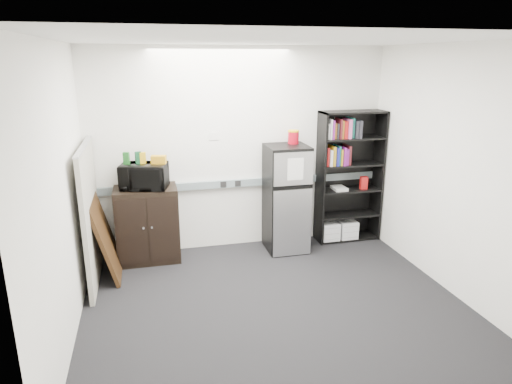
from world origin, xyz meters
TOP-DOWN VIEW (x-y plane):
  - floor at (0.00, 0.00)m, footprint 4.00×4.00m
  - wall_back at (0.00, 1.75)m, footprint 4.00×0.02m
  - wall_right at (2.00, 0.00)m, footprint 0.02×3.50m
  - wall_left at (-2.00, 0.00)m, footprint 0.02×3.50m
  - ceiling at (0.00, 0.00)m, footprint 4.00×3.50m
  - electrical_raceway at (0.00, 1.72)m, footprint 3.92×0.05m
  - wall_note at (-0.35, 1.74)m, footprint 0.14×0.00m
  - bookshelf at (1.51, 1.57)m, footprint 0.90×0.34m
  - cubicle_partition at (-1.90, 1.08)m, footprint 0.06×1.30m
  - cabinet at (-1.28, 1.50)m, footprint 0.78×0.52m
  - microwave at (-1.28, 1.48)m, footprint 0.63×0.50m
  - snack_box_a at (-1.47, 1.52)m, footprint 0.08×0.07m
  - snack_box_b at (-1.33, 1.52)m, footprint 0.08×0.07m
  - snack_box_c at (-1.28, 1.52)m, footprint 0.07×0.06m
  - snack_bag at (-1.09, 1.47)m, footprint 0.20×0.14m
  - refrigerator at (0.56, 1.42)m, footprint 0.54×0.57m
  - coffee_can at (0.68, 1.55)m, footprint 0.15×0.15m
  - framed_poster at (-1.77, 1.16)m, footprint 0.30×0.77m

SIDE VIEW (x-z plane):
  - floor at x=0.00m, z-range 0.00..0.00m
  - cabinet at x=-1.28m, z-range 0.00..0.98m
  - framed_poster at x=-1.77m, z-range 0.01..0.98m
  - refrigerator at x=0.56m, z-range 0.00..1.44m
  - cubicle_partition at x=-1.90m, z-range 0.00..1.62m
  - electrical_raceway at x=0.00m, z-range 0.85..0.95m
  - bookshelf at x=1.51m, z-range 0.05..1.90m
  - microwave at x=-1.28m, z-range 0.98..1.28m
  - snack_bag at x=-1.09m, z-range 1.28..1.38m
  - wall_back at x=0.00m, z-range 0.00..2.70m
  - wall_right at x=2.00m, z-range 0.00..2.70m
  - wall_left at x=-2.00m, z-range 0.00..2.70m
  - snack_box_c at x=-1.28m, z-range 1.28..1.42m
  - snack_box_a at x=-1.47m, z-range 1.28..1.43m
  - snack_box_b at x=-1.33m, z-range 1.28..1.43m
  - coffee_can at x=0.68m, z-range 1.44..1.64m
  - wall_note at x=-0.35m, z-range 1.50..1.60m
  - ceiling at x=0.00m, z-range 2.69..2.71m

